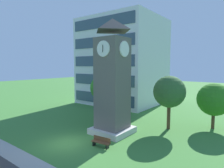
% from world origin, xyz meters
% --- Properties ---
extents(ground_plane, '(160.00, 160.00, 0.00)m').
position_xyz_m(ground_plane, '(0.00, 0.00, 0.00)').
color(ground_plane, '#3D7A33').
extents(kerb_strip, '(120.00, 1.60, 0.01)m').
position_xyz_m(kerb_strip, '(0.00, -4.10, 0.00)').
color(kerb_strip, '#9E9E99').
rests_on(kerb_strip, ground).
extents(office_building, '(14.05, 12.87, 16.00)m').
position_xyz_m(office_building, '(-7.52, 20.31, 8.00)').
color(office_building, silver).
rests_on(office_building, ground).
extents(clock_tower, '(3.84, 3.84, 12.03)m').
position_xyz_m(clock_tower, '(1.65, 4.84, 5.43)').
color(clock_tower, '#605B56').
rests_on(clock_tower, ground).
extents(park_bench, '(1.84, 0.66, 0.88)m').
position_xyz_m(park_bench, '(3.04, 1.32, 0.46)').
color(park_bench, brown).
rests_on(park_bench, ground).
extents(tree_streetside, '(3.40, 3.40, 6.05)m').
position_xyz_m(tree_streetside, '(-2.11, 7.81, 4.32)').
color(tree_streetside, '#513823').
rests_on(tree_streetside, ground).
extents(tree_near_tower, '(3.60, 3.60, 6.10)m').
position_xyz_m(tree_near_tower, '(5.93, 9.79, 4.28)').
color(tree_near_tower, '#513823').
rests_on(tree_near_tower, ground).
extents(tree_by_building, '(3.73, 3.73, 5.25)m').
position_xyz_m(tree_by_building, '(9.95, 13.05, 3.38)').
color(tree_by_building, '#513823').
rests_on(tree_by_building, ground).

